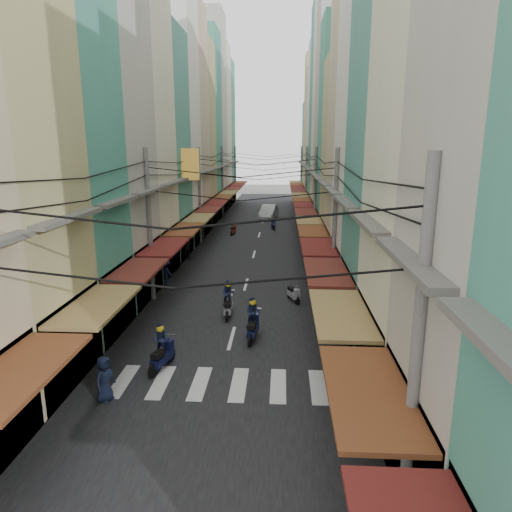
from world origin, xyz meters
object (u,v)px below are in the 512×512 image
at_px(white_car, 269,219).
at_px(traffic_sign, 342,288).
at_px(bicycle, 410,353).
at_px(market_umbrella, 373,287).

relative_size(white_car, traffic_sign, 1.75).
relative_size(bicycle, market_umbrella, 0.63).
distance_m(market_umbrella, traffic_sign, 1.31).
relative_size(white_car, bicycle, 3.24).
bearing_deg(white_car, market_umbrella, -72.63).
relative_size(bicycle, traffic_sign, 0.54).
distance_m(bicycle, market_umbrella, 3.06).
distance_m(white_car, market_umbrella, 34.41).
xyz_separation_m(bicycle, market_umbrella, (-1.42, 1.32, 2.37)).
relative_size(white_car, market_umbrella, 2.04).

